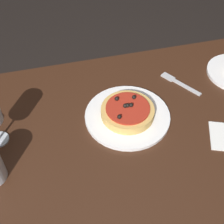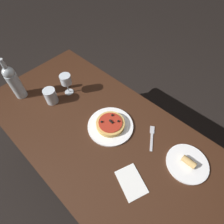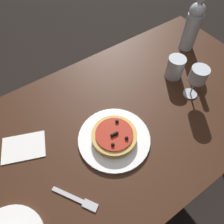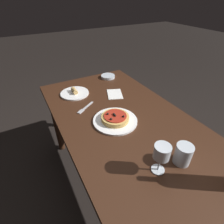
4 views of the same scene
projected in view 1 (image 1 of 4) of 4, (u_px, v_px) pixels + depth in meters
name	position (u px, v px, depth m)	size (l,w,h in m)	color
dining_table	(118.00, 151.00, 1.04)	(1.55, 0.80, 0.73)	#381E11
dinner_plate	(127.00, 116.00, 1.03)	(0.28, 0.28, 0.01)	white
pizza	(128.00, 111.00, 1.01)	(0.17, 0.17, 0.05)	tan
fork	(178.00, 83.00, 1.14)	(0.11, 0.15, 0.00)	#B7B7BC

